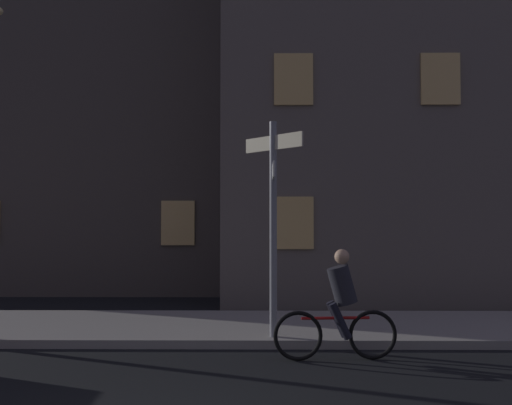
# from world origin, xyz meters

# --- Properties ---
(sidewalk_kerb) EXTENTS (40.00, 3.07, 0.14)m
(sidewalk_kerb) POSITION_xyz_m (0.00, 6.28, 0.07)
(sidewalk_kerb) COLOR gray
(sidewalk_kerb) RESTS_ON ground_plane
(signpost) EXTENTS (0.92, 1.43, 3.53)m
(signpost) POSITION_xyz_m (0.94, 5.04, 2.22)
(signpost) COLOR gray
(signpost) RESTS_ON sidewalk_kerb
(cyclist) EXTENTS (1.82, 0.36, 1.61)m
(cyclist) POSITION_xyz_m (1.87, 4.06, 0.75)
(cyclist) COLOR black
(cyclist) RESTS_ON ground_plane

